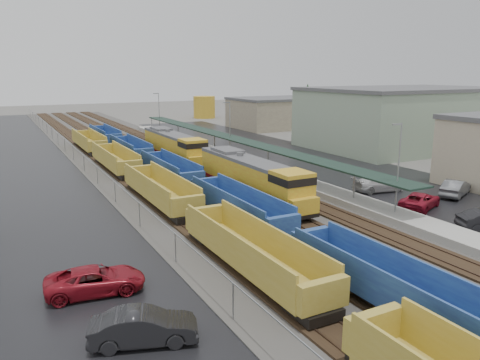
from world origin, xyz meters
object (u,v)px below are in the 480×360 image
object	(u,v)px
parked_car_west_b	(144,327)
parked_car_east_e	(455,188)
locomotive_lead	(253,178)
parked_car_east_c	(378,184)
well_string_blue	(199,186)
storage_tank	(204,107)
parked_car_east_b	(420,201)
locomotive_trail	(174,147)
parked_car_west_c	(96,280)
well_string_yellow	(196,216)

from	to	relation	value
parked_car_west_b	parked_car_east_e	xyz separation A→B (m)	(34.32, 10.62, 0.03)
locomotive_lead	parked_car_east_c	size ratio (longest dim) A/B	3.45
well_string_blue	parked_car_west_b	bearing A→B (deg)	-118.67
storage_tank	parked_car_east_b	xyz separation A→B (m)	(-16.86, -86.00, -2.12)
parked_car_west_b	parked_car_east_c	distance (m)	32.85
locomotive_trail	well_string_blue	distance (m)	18.02
well_string_blue	parked_car_east_c	bearing A→B (deg)	-20.15
locomotive_lead	parked_car_west_c	bearing A→B (deg)	-143.87
well_string_yellow	parked_car_east_b	size ratio (longest dim) A/B	19.44
well_string_blue	parked_car_east_b	bearing A→B (deg)	-37.89
well_string_yellow	well_string_blue	bearing A→B (deg)	65.87
storage_tank	well_string_blue	bearing A→B (deg)	-114.11
well_string_blue	storage_tank	distance (m)	80.56
parked_car_west_b	parked_car_east_e	bearing A→B (deg)	-54.35
well_string_yellow	storage_tank	bearing A→B (deg)	65.89
storage_tank	parked_car_west_c	size ratio (longest dim) A/B	1.06
storage_tank	parked_car_east_c	bearing A→B (deg)	-101.25
well_string_yellow	parked_car_east_c	distance (m)	21.21
parked_car_west_c	parked_car_east_e	size ratio (longest dim) A/B	1.07
well_string_yellow	storage_tank	world-z (taller)	storage_tank
parked_car_west_b	parked_car_west_c	bearing A→B (deg)	26.96
parked_car_east_c	locomotive_lead	bearing A→B (deg)	86.58
parked_car_east_c	storage_tank	bearing A→B (deg)	-2.59
well_string_blue	parked_car_east_b	distance (m)	20.33
locomotive_trail	parked_car_west_c	bearing A→B (deg)	-116.81
locomotive_trail	parked_car_west_b	world-z (taller)	locomotive_trail
well_string_yellow	parked_car_east_e	world-z (taller)	well_string_yellow
well_string_blue	parked_car_east_c	distance (m)	18.15
well_string_blue	parked_car_west_b	world-z (taller)	well_string_blue
parked_car_west_b	well_string_blue	bearing A→B (deg)	-10.23
parked_car_west_c	parked_car_east_e	xyz separation A→B (m)	(35.22, 4.58, 0.08)
locomotive_trail	parked_car_west_b	size ratio (longest dim) A/B	3.82
well_string_yellow	parked_car_west_b	xyz separation A→B (m)	(-7.91, -12.85, -0.44)
locomotive_trail	parked_car_west_c	size ratio (longest dim) A/B	3.43
locomotive_lead	locomotive_trail	size ratio (longest dim) A/B	1.00
locomotive_lead	parked_car_west_b	distance (m)	24.31
locomotive_lead	parked_car_east_b	size ratio (longest dim) A/B	3.55
parked_car_west_c	parked_car_east_e	distance (m)	35.52
well_string_yellow	parked_car_east_b	distance (m)	20.36
storage_tank	parked_car_east_b	size ratio (longest dim) A/B	1.10
parked_car_east_b	locomotive_lead	bearing A→B (deg)	30.16
locomotive_lead	well_string_yellow	world-z (taller)	locomotive_lead
storage_tank	parked_car_east_c	world-z (taller)	storage_tank
parked_car_west_c	parked_car_east_b	xyz separation A→B (m)	(28.86, 3.26, -0.02)
well_string_blue	parked_car_east_b	world-z (taller)	well_string_blue
locomotive_lead	parked_car_east_e	world-z (taller)	locomotive_lead
locomotive_trail	well_string_yellow	xyz separation A→B (m)	(-8.00, -26.47, -1.00)
locomotive_trail	parked_car_east_c	distance (m)	27.17
locomotive_trail	parked_car_east_b	xyz separation A→B (m)	(12.04, -30.02, -1.52)
well_string_yellow	storage_tank	distance (m)	90.34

